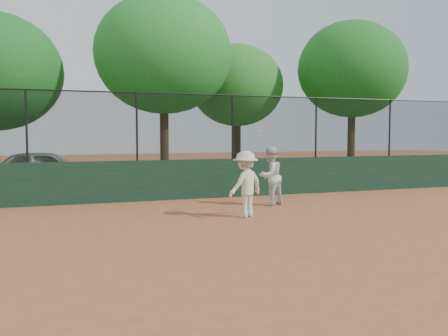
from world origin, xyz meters
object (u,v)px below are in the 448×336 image
object	(u,v)px
tree_2	(164,54)
player_main	(246,184)
player_second	(270,176)
parked_car	(46,170)
tree_3	(237,86)
tree_4	(352,70)

from	to	relation	value
tree_2	player_main	bearing A→B (deg)	-91.65
player_second	player_main	size ratio (longest dim) A/B	0.79
tree_2	parked_car	bearing A→B (deg)	-163.31
player_main	tree_3	xyz separation A→B (m)	(4.11, 10.76, 3.42)
player_main	tree_2	size ratio (longest dim) A/B	0.27
player_second	tree_3	distance (m)	10.17
tree_4	parked_car	bearing A→B (deg)	-176.35
parked_car	tree_3	size ratio (longest dim) A/B	0.68
parked_car	tree_2	size ratio (longest dim) A/B	0.54
parked_car	tree_2	world-z (taller)	tree_2
player_second	tree_3	bearing A→B (deg)	-128.42
player_main	player_second	bearing A→B (deg)	48.01
player_second	tree_4	xyz separation A→B (m)	(7.58, 7.13, 4.10)
parked_car	player_main	world-z (taller)	player_main
player_main	tree_4	size ratio (longest dim) A/B	0.29
tree_4	tree_3	bearing A→B (deg)	157.02
player_main	tree_3	distance (m)	12.02
player_second	tree_4	distance (m)	11.19
player_main	tree_4	bearing A→B (deg)	44.04
player_second	tree_4	world-z (taller)	tree_4
player_main	tree_4	world-z (taller)	tree_4
player_main	tree_3	size ratio (longest dim) A/B	0.34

